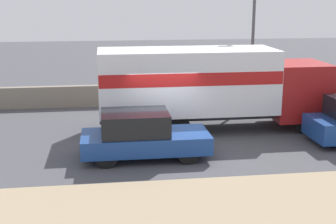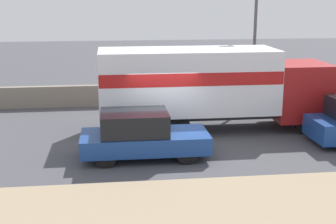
{
  "view_description": "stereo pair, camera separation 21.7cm",
  "coord_description": "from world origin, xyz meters",
  "px_view_note": "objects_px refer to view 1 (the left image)",
  "views": [
    {
      "loc": [
        -2.05,
        -15.13,
        5.2
      ],
      "look_at": [
        0.15,
        0.87,
        1.14
      ],
      "focal_mm": 50.0,
      "sensor_mm": 36.0,
      "label": 1
    },
    {
      "loc": [
        -1.83,
        -15.16,
        5.2
      ],
      "look_at": [
        0.15,
        0.87,
        1.14
      ],
      "focal_mm": 50.0,
      "sensor_mm": 36.0,
      "label": 2
    }
  ],
  "objects_px": {
    "box_truck": "(208,83)",
    "car_hatchback": "(142,135)",
    "street_lamp": "(254,19)",
    "pedestrian": "(285,86)"
  },
  "relations": [
    {
      "from": "street_lamp",
      "to": "pedestrian",
      "type": "bearing_deg",
      "value": 9.09
    },
    {
      "from": "street_lamp",
      "to": "pedestrian",
      "type": "relative_size",
      "value": 4.16
    },
    {
      "from": "street_lamp",
      "to": "box_truck",
      "type": "xyz_separation_m",
      "value": [
        -2.92,
        -3.63,
        -2.24
      ]
    },
    {
      "from": "pedestrian",
      "to": "car_hatchback",
      "type": "bearing_deg",
      "value": -137.7
    },
    {
      "from": "box_truck",
      "to": "car_hatchback",
      "type": "xyz_separation_m",
      "value": [
        -2.82,
        -2.98,
        -1.08
      ]
    },
    {
      "from": "car_hatchback",
      "to": "pedestrian",
      "type": "distance_m",
      "value": 10.25
    },
    {
      "from": "street_lamp",
      "to": "box_truck",
      "type": "height_order",
      "value": "street_lamp"
    },
    {
      "from": "box_truck",
      "to": "car_hatchback",
      "type": "height_order",
      "value": "box_truck"
    },
    {
      "from": "street_lamp",
      "to": "pedestrian",
      "type": "height_order",
      "value": "street_lamp"
    },
    {
      "from": "box_truck",
      "to": "pedestrian",
      "type": "height_order",
      "value": "box_truck"
    }
  ]
}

